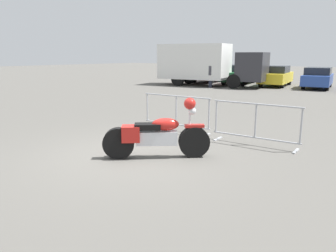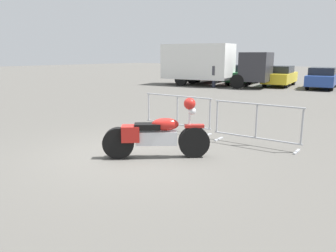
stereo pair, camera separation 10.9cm
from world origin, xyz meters
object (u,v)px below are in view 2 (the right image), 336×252
(pedestrian, at_px, (214,74))
(box_truck, at_px, (209,63))
(parked_car_maroon, at_px, (213,73))
(crowd_barrier_near, at_px, (177,113))
(crowd_barrier_far, at_px, (256,124))
(parked_car_green, at_px, (243,74))
(parked_car_yellow, at_px, (280,76))
(motorcycle, at_px, (156,135))
(parked_car_blue, at_px, (322,78))

(pedestrian, bearing_deg, box_truck, 68.82)
(parked_car_maroon, xyz_separation_m, pedestrian, (2.61, -4.04, 0.16))
(crowd_barrier_near, height_order, crowd_barrier_far, same)
(crowd_barrier_far, distance_m, parked_car_green, 17.89)
(parked_car_yellow, bearing_deg, parked_car_maroon, 79.50)
(motorcycle, xyz_separation_m, crowd_barrier_far, (1.25, 2.32, 0.05))
(parked_car_yellow, height_order, parked_car_blue, parked_car_yellow)
(pedestrian, bearing_deg, crowd_barrier_far, -123.99)
(crowd_barrier_far, bearing_deg, motorcycle, -118.25)
(crowd_barrier_near, relative_size, parked_car_blue, 0.52)
(crowd_barrier_near, bearing_deg, parked_car_maroon, 118.95)
(box_truck, distance_m, parked_car_green, 3.31)
(crowd_barrier_near, distance_m, parked_car_maroon, 18.26)
(motorcycle, height_order, crowd_barrier_near, motorcycle)
(motorcycle, xyz_separation_m, crowd_barrier_near, (-1.25, 2.32, 0.05))
(motorcycle, bearing_deg, box_truck, 76.42)
(motorcycle, relative_size, parked_car_green, 0.41)
(motorcycle, bearing_deg, crowd_barrier_near, 75.43)
(parked_car_green, bearing_deg, crowd_barrier_near, -168.95)
(parked_car_maroon, relative_size, parked_car_blue, 1.07)
(parked_car_blue, height_order, pedestrian, pedestrian)
(crowd_barrier_near, xyz_separation_m, parked_car_blue, (-0.32, 16.01, 0.16))
(crowd_barrier_near, bearing_deg, parked_car_blue, 91.16)
(box_truck, height_order, parked_car_blue, box_truck)
(crowd_barrier_far, bearing_deg, parked_car_blue, 99.99)
(crowd_barrier_near, relative_size, box_truck, 0.28)
(box_truck, xyz_separation_m, pedestrian, (0.98, -0.85, -0.72))
(parked_car_blue, xyz_separation_m, pedestrian, (-5.90, -4.08, 0.21))
(crowd_barrier_far, bearing_deg, parked_car_green, 118.37)
(parked_car_green, distance_m, parked_car_yellow, 2.84)
(crowd_barrier_far, relative_size, parked_car_yellow, 0.50)
(parked_car_yellow, relative_size, pedestrian, 2.66)
(box_truck, height_order, parked_car_maroon, box_truck)
(parked_car_yellow, bearing_deg, box_truck, 117.84)
(pedestrian, bearing_deg, parked_car_blue, -35.50)
(box_truck, relative_size, parked_car_green, 1.75)
(parked_car_green, xyz_separation_m, parked_car_blue, (5.68, 0.27, -0.03))
(box_truck, xyz_separation_m, parked_car_blue, (6.88, 3.22, -0.92))
(box_truck, bearing_deg, crowd_barrier_near, -70.78)
(box_truck, xyz_separation_m, parked_car_yellow, (4.04, 3.12, -0.90))
(box_truck, relative_size, parked_car_blue, 1.83)
(parked_car_maroon, xyz_separation_m, parked_car_blue, (8.51, 0.03, -0.05))
(crowd_barrier_far, bearing_deg, box_truck, 127.18)
(parked_car_maroon, distance_m, parked_car_green, 2.85)
(box_truck, height_order, pedestrian, box_truck)
(crowd_barrier_near, height_order, parked_car_blue, parked_car_blue)
(crowd_barrier_near, relative_size, parked_car_maroon, 0.48)
(parked_car_green, xyz_separation_m, pedestrian, (-0.22, -3.80, 0.18))
(parked_car_maroon, relative_size, parked_car_green, 1.03)
(parked_car_blue, bearing_deg, box_truck, 105.27)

